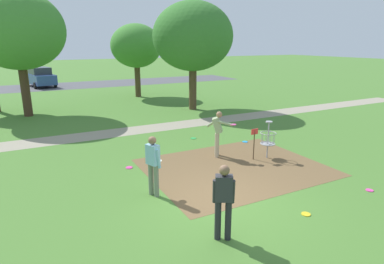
{
  "coord_description": "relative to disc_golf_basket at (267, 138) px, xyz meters",
  "views": [
    {
      "loc": [
        -4.39,
        -6.73,
        4.12
      ],
      "look_at": [
        0.87,
        3.35,
        1.0
      ],
      "focal_mm": 30.58,
      "sensor_mm": 36.0,
      "label": 1
    }
  ],
  "objects": [
    {
      "name": "ground_plane",
      "position": [
        -3.28,
        -2.11,
        -0.75
      ],
      "size": [
        160.0,
        160.0,
        0.0
      ],
      "primitive_type": "plane",
      "color": "#47752D"
    },
    {
      "name": "dirt_tee_pad",
      "position": [
        -1.54,
        -0.26,
        -0.75
      ],
      "size": [
        5.83,
        4.69,
        0.01
      ],
      "primitive_type": "cube",
      "color": "brown",
      "rests_on": "ground"
    },
    {
      "name": "disc_golf_basket",
      "position": [
        0.0,
        0.0,
        0.0
      ],
      "size": [
        0.98,
        0.58,
        1.39
      ],
      "color": "#9E9EA3",
      "rests_on": "ground"
    },
    {
      "name": "player_foreground_watching",
      "position": [
        -4.75,
        -0.95,
        0.21
      ],
      "size": [
        0.45,
        0.5,
        1.71
      ],
      "color": "slate",
      "rests_on": "ground"
    },
    {
      "name": "player_throwing",
      "position": [
        -1.47,
        1.0,
        0.23
      ],
      "size": [
        0.74,
        1.01,
        1.71
      ],
      "color": "tan",
      "rests_on": "ground"
    },
    {
      "name": "player_waiting_left",
      "position": [
        -4.19,
        -3.61,
        0.21
      ],
      "size": [
        0.49,
        0.45,
        1.71
      ],
      "color": "#232328",
      "rests_on": "ground"
    },
    {
      "name": "frisbee_near_basket",
      "position": [
        -1.18,
        3.46,
        -0.74
      ],
      "size": [
        0.26,
        0.26,
        0.02
      ],
      "primitive_type": "cylinder",
      "color": "green",
      "rests_on": "ground"
    },
    {
      "name": "frisbee_by_tee",
      "position": [
        0.86,
        -3.56,
        -0.74
      ],
      "size": [
        0.21,
        0.21,
        0.02
      ],
      "primitive_type": "cylinder",
      "color": "#E53D99",
      "rests_on": "ground"
    },
    {
      "name": "frisbee_mid_grass",
      "position": [
        -3.14,
        3.31,
        -0.74
      ],
      "size": [
        0.23,
        0.23,
        0.02
      ],
      "primitive_type": "cylinder",
      "color": "gold",
      "rests_on": "ground"
    },
    {
      "name": "frisbee_far_left",
      "position": [
        0.53,
        1.97,
        -0.74
      ],
      "size": [
        0.23,
        0.23,
        0.02
      ],
      "primitive_type": "cylinder",
      "color": "#1E93DB",
      "rests_on": "ground"
    },
    {
      "name": "frisbee_far_right",
      "position": [
        -1.79,
        -3.7,
        -0.74
      ],
      "size": [
        0.22,
        0.22,
        0.02
      ],
      "primitive_type": "cylinder",
      "color": "gold",
      "rests_on": "ground"
    },
    {
      "name": "frisbee_scattered_a",
      "position": [
        -4.76,
        1.37,
        -0.74
      ],
      "size": [
        0.23,
        0.23,
        0.02
      ],
      "primitive_type": "cylinder",
      "color": "#E53D99",
      "rests_on": "ground"
    },
    {
      "name": "tree_near_left",
      "position": [
        0.39,
        15.75,
        3.09
      ],
      "size": [
        3.84,
        3.84,
        5.5
      ],
      "color": "#4C3823",
      "rests_on": "ground"
    },
    {
      "name": "tree_mid_left",
      "position": [
        -7.5,
        12.0,
        3.99
      ],
      "size": [
        5.03,
        5.03,
        6.91
      ],
      "color": "#422D1E",
      "rests_on": "ground"
    },
    {
      "name": "tree_mid_center",
      "position": [
        1.87,
        9.34,
        3.7
      ],
      "size": [
        4.86,
        4.86,
        6.54
      ],
      "color": "#4C3823",
      "rests_on": "ground"
    },
    {
      "name": "parking_lot_strip",
      "position": [
        -3.28,
        25.42,
        -0.75
      ],
      "size": [
        36.0,
        6.0,
        0.01
      ],
      "primitive_type": "cube",
      "color": "#4C4C51",
      "rests_on": "ground"
    },
    {
      "name": "parked_car_leftmost",
      "position": [
        -5.97,
        25.76,
        0.17
      ],
      "size": [
        2.65,
        4.49,
        1.84
      ],
      "color": "#2D4784",
      "rests_on": "ground"
    },
    {
      "name": "gravel_path",
      "position": [
        -3.28,
        6.02,
        -0.75
      ],
      "size": [
        40.0,
        1.5,
        0.0
      ],
      "primitive_type": "cube",
      "color": "gray",
      "rests_on": "ground"
    }
  ]
}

